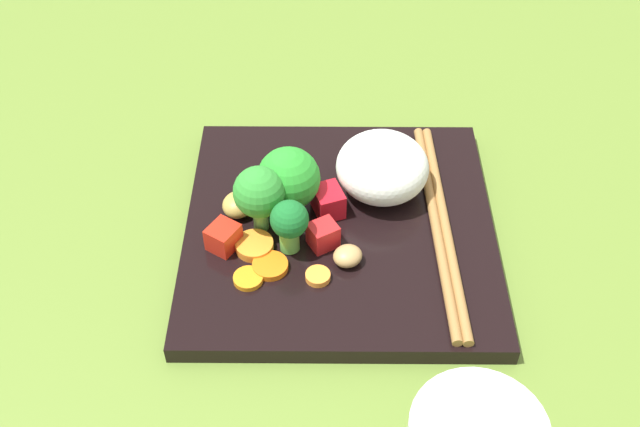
# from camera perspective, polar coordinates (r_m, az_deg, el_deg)

# --- Properties ---
(ground_plane) EXTENTS (1.10, 1.10, 0.02)m
(ground_plane) POSITION_cam_1_polar(r_m,az_deg,el_deg) (0.67, 1.44, -2.26)
(ground_plane) COLOR olive
(square_plate) EXTENTS (0.27, 0.27, 0.02)m
(square_plate) POSITION_cam_1_polar(r_m,az_deg,el_deg) (0.66, 1.46, -1.21)
(square_plate) COLOR black
(square_plate) RESTS_ON ground_plane
(rice_mound) EXTENTS (0.10, 0.10, 0.06)m
(rice_mound) POSITION_cam_1_polar(r_m,az_deg,el_deg) (0.67, 4.66, 3.46)
(rice_mound) COLOR white
(rice_mound) RESTS_ON square_plate
(broccoli_floret_0) EXTENTS (0.04, 0.04, 0.06)m
(broccoli_floret_0) POSITION_cam_1_polar(r_m,az_deg,el_deg) (0.63, -4.54, 1.51)
(broccoli_floret_0) COLOR #62A74A
(broccoli_floret_0) RESTS_ON square_plate
(broccoli_floret_1) EXTENTS (0.03, 0.03, 0.05)m
(broccoli_floret_1) POSITION_cam_1_polar(r_m,az_deg,el_deg) (0.61, -2.29, -0.67)
(broccoli_floret_1) COLOR #579F3E
(broccoli_floret_1) RESTS_ON square_plate
(broccoli_floret_2) EXTENTS (0.05, 0.05, 0.06)m
(broccoli_floret_2) POSITION_cam_1_polar(r_m,az_deg,el_deg) (0.65, -2.35, 2.55)
(broccoli_floret_2) COLOR #729F4D
(broccoli_floret_2) RESTS_ON square_plate
(carrot_slice_0) EXTENTS (0.03, 0.03, 0.00)m
(carrot_slice_0) POSITION_cam_1_polar(r_m,az_deg,el_deg) (0.61, -5.37, -4.84)
(carrot_slice_0) COLOR orange
(carrot_slice_0) RESTS_ON square_plate
(carrot_slice_1) EXTENTS (0.03, 0.03, 0.01)m
(carrot_slice_1) POSITION_cam_1_polar(r_m,az_deg,el_deg) (0.63, -4.91, -2.40)
(carrot_slice_1) COLOR orange
(carrot_slice_1) RESTS_ON square_plate
(carrot_slice_2) EXTENTS (0.03, 0.03, 0.01)m
(carrot_slice_2) POSITION_cam_1_polar(r_m,az_deg,el_deg) (0.61, -0.16, -4.69)
(carrot_slice_2) COLOR orange
(carrot_slice_2) RESTS_ON square_plate
(carrot_slice_3) EXTENTS (0.04, 0.04, 0.01)m
(carrot_slice_3) POSITION_cam_1_polar(r_m,az_deg,el_deg) (0.62, -3.73, -3.91)
(carrot_slice_3) COLOR orange
(carrot_slice_3) RESTS_ON square_plate
(pepper_chunk_0) EXTENTS (0.03, 0.03, 0.02)m
(pepper_chunk_0) POSITION_cam_1_polar(r_m,az_deg,el_deg) (0.63, -7.20, -1.76)
(pepper_chunk_0) COLOR red
(pepper_chunk_0) RESTS_ON square_plate
(pepper_chunk_1) EXTENTS (0.03, 0.03, 0.02)m
(pepper_chunk_1) POSITION_cam_1_polar(r_m,az_deg,el_deg) (0.63, 0.23, -1.63)
(pepper_chunk_1) COLOR red
(pepper_chunk_1) RESTS_ON square_plate
(pepper_chunk_2) EXTENTS (0.03, 0.03, 0.02)m
(pepper_chunk_2) POSITION_cam_1_polar(r_m,az_deg,el_deg) (0.66, 0.61, 0.91)
(pepper_chunk_2) COLOR red
(pepper_chunk_2) RESTS_ON square_plate
(chicken_piece_0) EXTENTS (0.03, 0.03, 0.02)m
(chicken_piece_0) POSITION_cam_1_polar(r_m,az_deg,el_deg) (0.66, -6.13, 0.65)
(chicken_piece_0) COLOR #B09043
(chicken_piece_0) RESTS_ON square_plate
(chicken_piece_1) EXTENTS (0.03, 0.03, 0.02)m
(chicken_piece_1) POSITION_cam_1_polar(r_m,az_deg,el_deg) (0.62, 2.07, -3.18)
(chicken_piece_1) COLOR tan
(chicken_piece_1) RESTS_ON square_plate
(chopstick_pair) EXTENTS (0.25, 0.04, 0.01)m
(chopstick_pair) POSITION_cam_1_polar(r_m,az_deg,el_deg) (0.66, 8.93, -0.74)
(chopstick_pair) COLOR olive
(chopstick_pair) RESTS_ON square_plate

